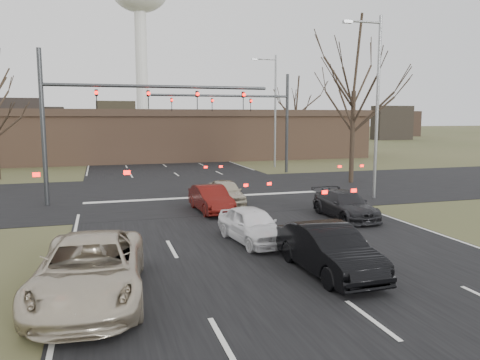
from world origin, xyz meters
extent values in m
plane|color=#404725|center=(0.00, 0.00, 0.00)|extent=(360.00, 360.00, 0.00)
cube|color=black|center=(0.00, 60.00, 0.01)|extent=(14.00, 300.00, 0.02)
cube|color=black|center=(0.00, 15.00, 0.01)|extent=(200.00, 14.00, 0.02)
cube|color=brown|center=(2.00, 38.00, 2.30)|extent=(42.00, 10.00, 4.60)
cube|color=#38281E|center=(2.00, 38.00, 4.95)|extent=(42.40, 10.40, 0.70)
cylinder|color=silver|center=(6.00, 120.00, 17.00)|extent=(3.20, 3.20, 34.00)
cylinder|color=#383A3D|center=(-8.50, 13.00, 4.00)|extent=(0.24, 0.24, 8.00)
cylinder|color=#383A3D|center=(-2.50, 13.00, 6.20)|extent=(12.00, 0.18, 0.18)
imported|color=black|center=(-5.83, 13.00, 5.50)|extent=(0.16, 0.20, 1.00)
imported|color=black|center=(-3.17, 13.00, 5.50)|extent=(0.16, 0.20, 1.00)
imported|color=black|center=(-0.50, 13.00, 5.50)|extent=(0.16, 0.20, 1.00)
imported|color=black|center=(2.17, 13.00, 5.50)|extent=(0.16, 0.20, 1.00)
cylinder|color=#383A3D|center=(9.00, 23.00, 4.00)|extent=(0.24, 0.24, 8.00)
cylinder|color=#383A3D|center=(3.50, 23.00, 6.20)|extent=(11.00, 0.18, 0.18)
imported|color=black|center=(5.86, 23.00, 5.50)|extent=(0.16, 0.20, 1.00)
imported|color=black|center=(2.71, 23.00, 5.50)|extent=(0.16, 0.20, 1.00)
imported|color=black|center=(-0.43, 23.00, 5.50)|extent=(0.16, 0.20, 1.00)
cylinder|color=gray|center=(9.00, 10.00, 5.00)|extent=(0.18, 0.18, 10.00)
cylinder|color=gray|center=(8.00, 10.00, 9.60)|extent=(2.00, 0.12, 0.12)
cube|color=gray|center=(7.00, 10.00, 9.55)|extent=(0.50, 0.25, 0.15)
cylinder|color=gray|center=(9.50, 27.00, 5.00)|extent=(0.18, 0.18, 10.00)
cylinder|color=gray|center=(8.50, 27.00, 9.60)|extent=(2.00, 0.12, 0.12)
cube|color=gray|center=(7.50, 27.00, 9.55)|extent=(0.50, 0.25, 0.15)
cylinder|color=black|center=(11.00, 16.00, 3.16)|extent=(0.32, 0.32, 6.33)
cylinder|color=black|center=(15.00, 35.00, 2.48)|extent=(0.32, 0.32, 4.95)
imported|color=#C1B49C|center=(-6.12, -0.88, 0.79)|extent=(3.11, 5.88, 1.57)
imported|color=white|center=(-0.50, 3.15, 0.65)|extent=(2.01, 3.97, 1.30)
imported|color=black|center=(0.57, -0.80, 0.72)|extent=(1.69, 4.42, 1.44)
imported|color=black|center=(4.83, 5.83, 0.61)|extent=(1.71, 4.18, 1.21)
imported|color=#510F0B|center=(-0.69, 8.96, 0.64)|extent=(1.57, 3.94, 1.27)
imported|color=#B8AF95|center=(0.50, 10.69, 0.64)|extent=(1.60, 3.82, 1.29)
camera|label=1|loc=(-5.76, -12.81, 4.60)|focal=35.00mm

